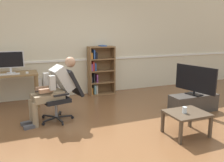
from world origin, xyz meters
name	(u,v)px	position (x,y,z in m)	size (l,w,h in m)	color
ground_plane	(123,132)	(0.00, 0.00, 0.00)	(18.00, 18.00, 0.00)	brown
back_wall	(81,43)	(0.00, 2.65, 1.35)	(12.00, 0.13, 2.70)	beige
computer_desk	(11,79)	(-1.71, 2.15, 0.64)	(1.11, 0.61, 0.76)	olive
imac_monitor	(10,60)	(-1.70, 2.23, 1.03)	(0.58, 0.14, 0.48)	silver
keyboard	(10,74)	(-1.72, 2.01, 0.77)	(0.39, 0.12, 0.02)	white
computer_mouse	(27,73)	(-1.37, 2.03, 0.77)	(0.06, 0.10, 0.03)	white
bookshelf	(100,71)	(0.44, 2.44, 0.63)	(0.69, 0.29, 1.29)	brown
radiator	(54,87)	(-0.74, 2.54, 0.27)	(0.75, 0.08, 0.53)	white
office_chair	(63,93)	(-0.79, 1.00, 0.52)	(0.83, 0.64, 0.96)	black
person_seated	(54,88)	(-0.96, 0.96, 0.64)	(1.06, 0.51, 1.19)	#937F60
tv_stand	(193,103)	(1.82, 0.41, 0.18)	(1.03, 0.37, 0.36)	#3D3833
tv_screen	(195,80)	(1.82, 0.41, 0.68)	(0.27, 0.92, 0.60)	black
coffee_table	(187,115)	(0.92, -0.46, 0.33)	(0.63, 0.53, 0.39)	#4C3D2D
drinking_glass	(185,110)	(0.86, -0.47, 0.44)	(0.07, 0.07, 0.10)	silver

